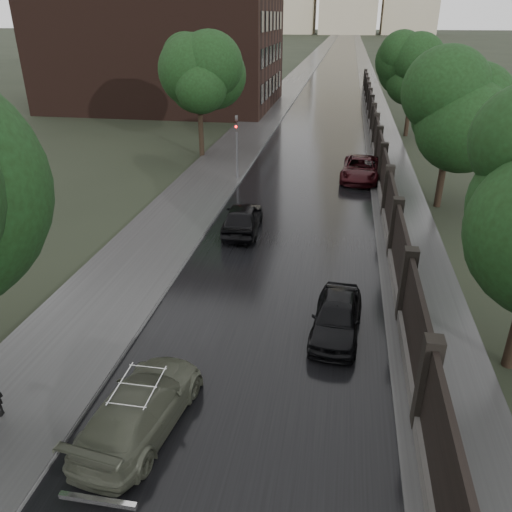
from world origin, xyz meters
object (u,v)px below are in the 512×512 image
(tree_right_b, at_px, (452,114))
(car_right_near, at_px, (337,317))
(volga_sedan, at_px, (141,407))
(hatchback_left, at_px, (243,218))
(car_right_far, at_px, (361,169))
(tree_left_far, at_px, (199,82))
(tree_right_c, at_px, (413,76))
(traffic_light, at_px, (237,142))

(tree_right_b, height_order, car_right_near, tree_right_b)
(car_right_near, bearing_deg, volga_sedan, -128.87)
(hatchback_left, relative_size, car_right_far, 0.83)
(tree_left_far, xyz_separation_m, tree_right_c, (15.50, 10.00, -0.29))
(tree_right_c, xyz_separation_m, volga_sedan, (-9.83, -36.23, -4.30))
(volga_sedan, distance_m, car_right_near, 6.89)
(hatchback_left, distance_m, car_right_far, 11.19)
(tree_right_b, xyz_separation_m, traffic_light, (-11.80, 2.99, -2.55))
(tree_left_far, relative_size, volga_sedan, 1.64)
(car_right_far, bearing_deg, volga_sedan, -100.04)
(tree_right_b, height_order, traffic_light, tree_right_b)
(tree_right_b, relative_size, car_right_far, 1.40)
(traffic_light, xyz_separation_m, hatchback_left, (1.99, -8.28, -1.69))
(tree_right_b, xyz_separation_m, volga_sedan, (-9.83, -18.23, -4.30))
(tree_right_c, distance_m, hatchback_left, 25.62)
(tree_left_far, relative_size, tree_right_b, 1.05)
(tree_left_far, distance_m, car_right_near, 24.04)
(tree_right_c, distance_m, volga_sedan, 37.79)
(tree_right_b, height_order, volga_sedan, tree_right_b)
(tree_left_far, relative_size, car_right_far, 1.48)
(tree_left_far, height_order, car_right_far, tree_left_far)
(tree_left_far, relative_size, hatchback_left, 1.78)
(tree_right_c, relative_size, traffic_light, 1.75)
(hatchback_left, xyz_separation_m, car_right_far, (5.71, 9.62, -0.01))
(car_right_near, distance_m, car_right_far, 17.56)
(volga_sedan, height_order, car_right_far, car_right_far)
(tree_right_c, height_order, traffic_light, tree_right_c)
(car_right_far, bearing_deg, tree_right_c, 77.50)
(tree_left_far, relative_size, car_right_near, 1.95)
(traffic_light, distance_m, car_right_near, 17.60)
(tree_right_c, height_order, volga_sedan, tree_right_c)
(traffic_light, relative_size, car_right_near, 1.06)
(hatchback_left, distance_m, car_right_near, 9.20)
(tree_right_b, xyz_separation_m, tree_right_c, (0.00, 18.00, 0.00))
(tree_right_b, bearing_deg, tree_right_c, 90.00)
(volga_sedan, bearing_deg, hatchback_left, -82.32)
(tree_right_b, relative_size, traffic_light, 1.75)
(tree_left_far, bearing_deg, traffic_light, -53.53)
(tree_right_b, relative_size, volga_sedan, 1.56)
(hatchback_left, height_order, car_right_near, hatchback_left)
(car_right_near, bearing_deg, tree_left_far, 120.26)
(tree_right_c, bearing_deg, car_right_far, -106.70)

